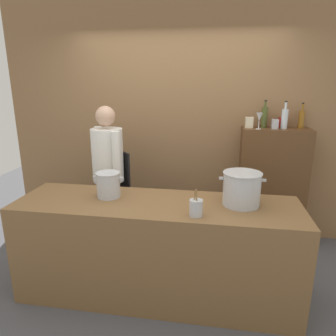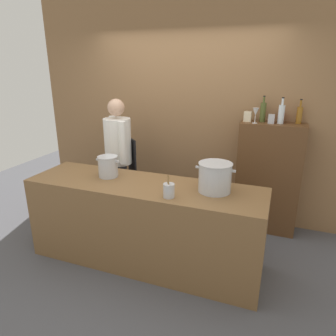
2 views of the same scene
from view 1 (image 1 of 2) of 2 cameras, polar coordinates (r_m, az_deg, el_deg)
ground_plane at (r=3.09m, az=-2.00°, el=-22.10°), size 8.00×8.00×0.00m
brick_back_panel at (r=3.85m, az=1.85°, el=9.79°), size 4.40×0.10×3.00m
prep_counter at (r=2.84m, az=-2.09°, el=-14.90°), size 2.46×0.70×0.90m
bar_cabinet at (r=3.84m, az=18.73°, el=-3.35°), size 0.76×0.32×1.39m
chef at (r=3.44m, az=-11.02°, el=-0.30°), size 0.44×0.44×1.66m
stockpot_large at (r=2.62m, az=13.61°, el=-3.79°), size 0.38×0.32×0.28m
stockpot_small at (r=2.78m, az=-11.08°, el=-3.08°), size 0.28×0.22×0.23m
utensil_crock at (r=2.37m, az=5.26°, el=-7.39°), size 0.10×0.10×0.22m
wine_bottle_amber at (r=3.80m, az=23.67°, el=8.43°), size 0.06×0.06×0.28m
wine_bottle_olive at (r=3.70m, az=17.56°, el=9.09°), size 0.07×0.07×0.31m
wine_bottle_clear at (r=3.68m, az=20.96°, el=8.67°), size 0.07×0.07×0.30m
wine_glass_tall at (r=3.56m, az=16.69°, el=9.03°), size 0.07×0.07×0.18m
spice_tin_silver at (r=3.64m, az=19.35°, el=7.76°), size 0.07×0.07×0.11m
spice_tin_red at (r=3.78m, az=20.57°, el=7.98°), size 0.07×0.07×0.11m
spice_tin_cream at (r=3.64m, az=14.92°, el=8.24°), size 0.09×0.09×0.12m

